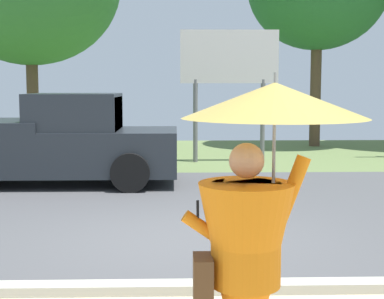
% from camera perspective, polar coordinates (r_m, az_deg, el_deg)
% --- Properties ---
extents(ground_plane, '(40.00, 22.00, 0.20)m').
position_cam_1_polar(ground_plane, '(10.79, -1.30, -4.94)').
color(ground_plane, '#4C4C4F').
extents(monk_pedestrian, '(1.15, 1.15, 2.13)m').
position_cam_1_polar(monk_pedestrian, '(3.70, 6.03, -7.63)').
color(monk_pedestrian, orange).
rests_on(monk_pedestrian, ground_plane).
extents(pickup_truck, '(5.20, 2.28, 1.88)m').
position_cam_1_polar(pickup_truck, '(12.49, -13.38, 0.69)').
color(pickup_truck, '#23282D').
rests_on(pickup_truck, ground_plane).
extents(roadside_billboard, '(2.60, 0.12, 3.50)m').
position_cam_1_polar(roadside_billboard, '(15.65, 3.66, 8.10)').
color(roadside_billboard, slate).
rests_on(roadside_billboard, ground_plane).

